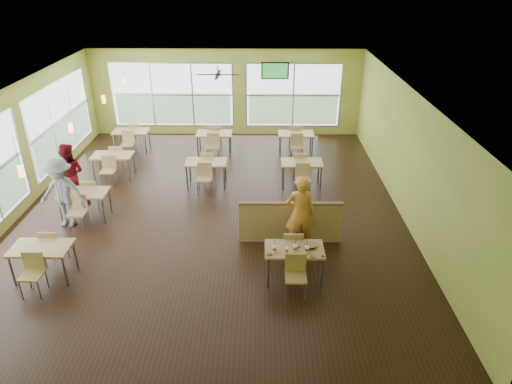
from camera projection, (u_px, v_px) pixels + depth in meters
room at (210, 154)px, 11.58m from camera, size 12.00×12.04×3.20m
window_bays at (136, 121)px, 14.41m from camera, size 9.24×10.24×2.38m
main_table at (294, 253)px, 9.32m from camera, size 1.22×1.52×0.87m
half_wall_divider at (290, 222)px, 10.66m from camera, size 2.40×0.14×1.04m
dining_tables at (182, 162)px, 13.56m from camera, size 6.92×8.72×0.87m
pendant_lights at (88, 113)px, 11.83m from camera, size 0.11×7.31×0.86m
ceiling_fan at (218, 74)px, 13.65m from camera, size 1.25×1.25×0.29m
tv_backwall at (275, 71)px, 16.44m from camera, size 1.00×0.07×0.60m
man_plaid at (300, 214)px, 10.21m from camera, size 0.70×0.48×1.83m
patron_maroon at (69, 174)px, 12.20m from camera, size 0.91×0.74×1.75m
patron_grey at (62, 193)px, 11.14m from camera, size 1.28×0.88×1.81m
cup_blue at (274, 249)px, 9.13m from camera, size 0.10×0.10×0.35m
cup_yellow at (287, 250)px, 9.10m from camera, size 0.09×0.09×0.31m
cup_red_near at (295, 248)px, 9.15m from camera, size 0.10×0.10×0.37m
cup_red_far at (307, 249)px, 9.12m from camera, size 0.10×0.10×0.36m
food_basket at (311, 246)px, 9.30m from camera, size 0.26×0.26×0.06m
ketchup_cup at (323, 256)px, 9.01m from camera, size 0.06×0.06×0.02m
wrapper_left at (268, 254)px, 9.07m from camera, size 0.18×0.17×0.04m
wrapper_mid at (296, 245)px, 9.32m from camera, size 0.21×0.20×0.05m
wrapper_right at (313, 256)px, 8.99m from camera, size 0.14×0.13×0.03m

